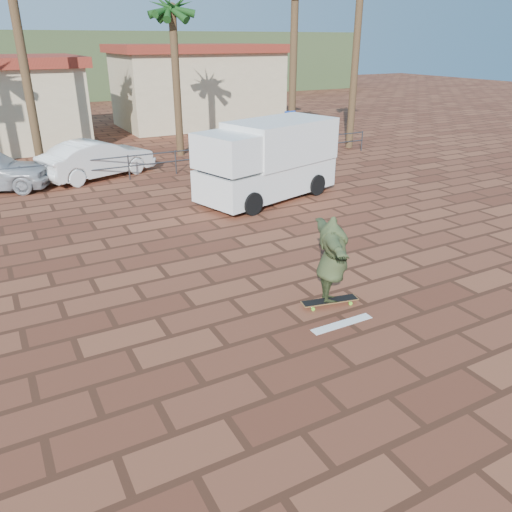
{
  "coord_description": "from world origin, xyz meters",
  "views": [
    {
      "loc": [
        -4.94,
        -7.99,
        5.26
      ],
      "look_at": [
        -0.07,
        1.03,
        0.8
      ],
      "focal_mm": 35.0,
      "sensor_mm": 36.0,
      "label": 1
    }
  ],
  "objects_px": {
    "longboard": "(330,301)",
    "campervan": "(268,159)",
    "skateboarder": "(332,260)",
    "car_white": "(98,159)"
  },
  "relations": [
    {
      "from": "longboard",
      "to": "campervan",
      "type": "height_order",
      "value": "campervan"
    },
    {
      "from": "skateboarder",
      "to": "campervan",
      "type": "relative_size",
      "value": 0.42
    },
    {
      "from": "skateboarder",
      "to": "campervan",
      "type": "xyz_separation_m",
      "value": [
        2.77,
        7.59,
        0.34
      ]
    },
    {
      "from": "longboard",
      "to": "campervan",
      "type": "bearing_deg",
      "value": 81.94
    },
    {
      "from": "longboard",
      "to": "campervan",
      "type": "relative_size",
      "value": 0.23
    },
    {
      "from": "skateboarder",
      "to": "car_white",
      "type": "xyz_separation_m",
      "value": [
        -1.94,
        13.45,
        -0.3
      ]
    },
    {
      "from": "longboard",
      "to": "skateboarder",
      "type": "bearing_deg",
      "value": 177.99
    },
    {
      "from": "skateboarder",
      "to": "car_white",
      "type": "relative_size",
      "value": 0.5
    },
    {
      "from": "longboard",
      "to": "skateboarder",
      "type": "distance_m",
      "value": 0.97
    },
    {
      "from": "longboard",
      "to": "car_white",
      "type": "distance_m",
      "value": 13.6
    }
  ]
}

